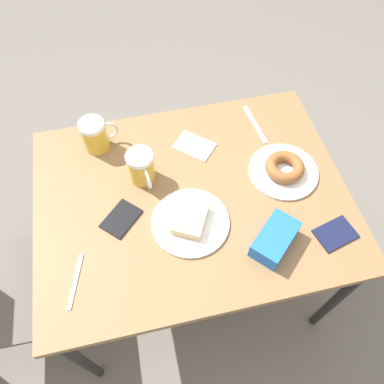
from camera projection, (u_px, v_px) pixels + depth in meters
name	position (u px, v px, depth m)	size (l,w,h in m)	color
ground_plane	(192.00, 270.00, 1.88)	(8.00, 8.00, 0.00)	#666059
table	(192.00, 204.00, 1.33)	(0.82, 1.07, 0.70)	olive
plate_with_cake	(190.00, 221.00, 1.22)	(0.26, 0.26, 0.04)	white
plate_with_donut	(284.00, 169.00, 1.32)	(0.25, 0.25, 0.05)	white
beer_mug_left	(141.00, 167.00, 1.27)	(0.13, 0.09, 0.12)	gold
beer_mug_center	(95.00, 135.00, 1.35)	(0.09, 0.14, 0.12)	gold
napkin_folded	(195.00, 146.00, 1.40)	(0.17, 0.17, 0.00)	white
fork	(75.00, 281.00, 1.12)	(0.17, 0.06, 0.00)	silver
knife	(255.00, 124.00, 1.46)	(0.20, 0.04, 0.00)	silver
passport_near_edge	(335.00, 234.00, 1.20)	(0.12, 0.14, 0.01)	#141938
passport_far_edge	(121.00, 219.00, 1.23)	(0.15, 0.15, 0.01)	black
blue_pouch	(275.00, 239.00, 1.16)	(0.18, 0.18, 0.06)	blue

